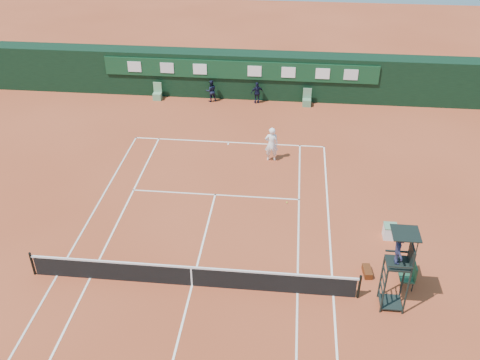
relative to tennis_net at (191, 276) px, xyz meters
name	(u,v)px	position (x,y,z in m)	size (l,w,h in m)	color
ground	(192,285)	(0.00, 0.00, -0.51)	(90.00, 90.00, 0.00)	#AE4929
court_lines	(192,285)	(0.00, 0.00, -0.50)	(11.05, 23.85, 0.01)	white
tennis_net	(191,276)	(0.00, 0.00, 0.00)	(12.90, 0.10, 1.10)	black
back_wall	(241,74)	(0.00, 18.74, 1.00)	(40.00, 1.65, 3.00)	black
linesman_chair_left	(157,95)	(-5.50, 17.48, -0.19)	(0.55, 0.50, 1.15)	#639769
linesman_chair_right	(307,101)	(4.50, 17.48, -0.19)	(0.55, 0.50, 1.15)	#57855E
umpire_chair	(400,254)	(7.55, -0.27, 1.95)	(0.96, 0.95, 3.42)	black
player_bench	(409,270)	(8.40, 1.11, 0.09)	(0.55, 1.20, 1.10)	#1A432E
tennis_bag	(367,272)	(6.88, 1.37, -0.38)	(0.31, 0.71, 0.27)	black
cooler	(390,231)	(8.08, 3.88, -0.18)	(0.57, 0.57, 0.65)	silver
tennis_ball	(287,202)	(3.54, 6.05, -0.47)	(0.07, 0.07, 0.07)	#B0CC2F
player	(271,144)	(2.55, 10.10, 0.47)	(0.72, 0.47, 1.97)	white
ball_kid_left	(211,91)	(-1.85, 17.56, 0.23)	(0.72, 0.56, 1.48)	black
ball_kid_right	(257,93)	(1.22, 17.57, 0.22)	(0.85, 0.35, 1.45)	black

